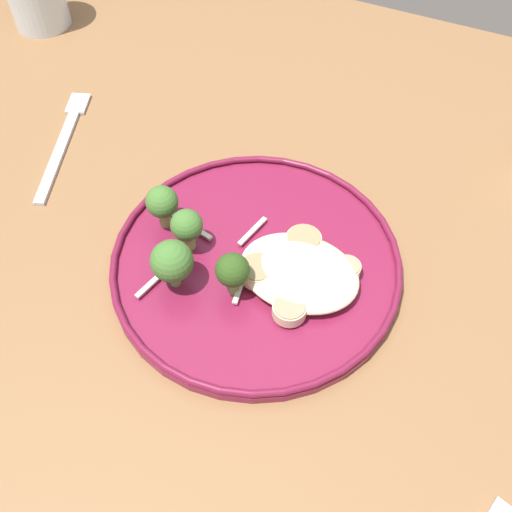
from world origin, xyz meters
TOP-DOWN VIEW (x-y plane):
  - ground at (0.00, 0.00)m, footprint 6.00×6.00m
  - wooden_dining_table at (0.00, 0.00)m, footprint 1.40×1.00m
  - dinner_plate at (0.01, 0.01)m, footprint 0.29×0.29m
  - noodle_bed at (-0.04, 0.01)m, footprint 0.12×0.09m
  - seared_scallop_on_noodles at (-0.00, 0.02)m, footprint 0.04×0.04m
  - seared_scallop_center_golden at (-0.04, 0.01)m, footprint 0.03×0.03m
  - seared_scallop_left_edge at (-0.03, -0.03)m, footprint 0.04×0.04m
  - seared_scallop_tilted_round at (-0.06, 0.01)m, footprint 0.03×0.03m
  - seared_scallop_large_seared at (0.00, -0.00)m, footprint 0.03×0.03m
  - seared_scallop_rear_pale at (-0.08, -0.02)m, footprint 0.03×0.03m
  - seared_scallop_half_hidden at (-0.04, 0.05)m, footprint 0.03×0.03m
  - broccoli_floret_front_edge at (0.02, 0.05)m, footprint 0.03×0.03m
  - broccoli_floret_center_pile at (0.12, -0.00)m, footprint 0.03×0.03m
  - broccoli_floret_small_sprig at (0.08, 0.02)m, footprint 0.03×0.03m
  - broccoli_floret_near_rim at (0.07, 0.06)m, footprint 0.04×0.04m
  - onion_sliver_long_sliver at (0.03, -0.02)m, footprint 0.02×0.04m
  - onion_sliver_pale_crescent at (0.01, 0.04)m, footprint 0.01×0.04m
  - onion_sliver_short_strip at (0.09, -0.01)m, footprint 0.06×0.02m
  - onion_sliver_curled_piece at (0.09, 0.07)m, footprint 0.02×0.04m
  - dinner_fork at (0.29, -0.07)m, footprint 0.08×0.18m

SIDE VIEW (x-z plane):
  - ground at x=0.00m, z-range 0.00..0.00m
  - wooden_dining_table at x=0.00m, z-range 0.29..1.03m
  - dinner_fork at x=0.29m, z-range 0.74..0.74m
  - dinner_plate at x=0.01m, z-range 0.74..0.76m
  - onion_sliver_long_sliver at x=0.03m, z-range 0.75..0.76m
  - onion_sliver_pale_crescent at x=0.01m, z-range 0.75..0.76m
  - onion_sliver_short_strip at x=0.09m, z-range 0.75..0.76m
  - onion_sliver_curled_piece at x=0.09m, z-range 0.75..0.76m
  - seared_scallop_large_seared at x=0.00m, z-range 0.75..0.77m
  - seared_scallop_center_golden at x=-0.04m, z-range 0.75..0.77m
  - seared_scallop_rear_pale at x=-0.08m, z-range 0.75..0.77m
  - seared_scallop_half_hidden at x=-0.04m, z-range 0.75..0.77m
  - seared_scallop_tilted_round at x=-0.06m, z-range 0.75..0.77m
  - noodle_bed at x=-0.04m, z-range 0.75..0.77m
  - seared_scallop_on_noodles at x=0.00m, z-range 0.75..0.77m
  - seared_scallop_left_edge at x=-0.03m, z-range 0.75..0.77m
  - broccoli_floret_small_sprig at x=0.08m, z-range 0.76..0.81m
  - broccoli_floret_center_pile at x=0.12m, z-range 0.76..0.81m
  - broccoli_floret_front_edge at x=0.02m, z-range 0.76..0.81m
  - broccoli_floret_near_rim at x=0.07m, z-range 0.76..0.81m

